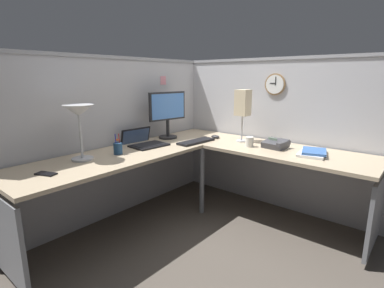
{
  "coord_description": "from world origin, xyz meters",
  "views": [
    {
      "loc": [
        -2.07,
        -1.58,
        1.39
      ],
      "look_at": [
        -0.08,
        0.09,
        0.79
      ],
      "focal_mm": 27.35,
      "sensor_mm": 36.0,
      "label": 1
    }
  ],
  "objects_px": {
    "monitor": "(168,111)",
    "desk_lamp_paper": "(243,104)",
    "office_phone": "(276,144)",
    "cell_phone": "(46,174)",
    "coffee_mug": "(249,142)",
    "computer_mouse": "(215,137)",
    "desk_lamp_dome": "(79,115)",
    "book_stack": "(313,153)",
    "pen_cup": "(118,148)",
    "laptop": "(143,142)",
    "keyboard": "(196,141)",
    "wall_clock": "(275,84)"
  },
  "relations": [
    {
      "from": "pen_cup",
      "to": "wall_clock",
      "type": "xyz_separation_m",
      "value": [
        1.42,
        -0.76,
        0.53
      ]
    },
    {
      "from": "monitor",
      "to": "coffee_mug",
      "type": "distance_m",
      "value": 0.94
    },
    {
      "from": "coffee_mug",
      "to": "pen_cup",
      "type": "bearing_deg",
      "value": 143.07
    },
    {
      "from": "laptop",
      "to": "computer_mouse",
      "type": "height_order",
      "value": "laptop"
    },
    {
      "from": "monitor",
      "to": "computer_mouse",
      "type": "xyz_separation_m",
      "value": [
        0.32,
        -0.4,
        -0.28
      ]
    },
    {
      "from": "pen_cup",
      "to": "coffee_mug",
      "type": "bearing_deg",
      "value": -36.93
    },
    {
      "from": "computer_mouse",
      "to": "desk_lamp_paper",
      "type": "relative_size",
      "value": 0.2
    },
    {
      "from": "pen_cup",
      "to": "cell_phone",
      "type": "bearing_deg",
      "value": -173.96
    },
    {
      "from": "laptop",
      "to": "desk_lamp_dome",
      "type": "height_order",
      "value": "desk_lamp_dome"
    },
    {
      "from": "desk_lamp_dome",
      "to": "cell_phone",
      "type": "distance_m",
      "value": 0.53
    },
    {
      "from": "monitor",
      "to": "desk_lamp_paper",
      "type": "xyz_separation_m",
      "value": [
        0.37,
        -0.7,
        0.09
      ]
    },
    {
      "from": "office_phone",
      "to": "desk_lamp_paper",
      "type": "height_order",
      "value": "desk_lamp_paper"
    },
    {
      "from": "desk_lamp_dome",
      "to": "pen_cup",
      "type": "xyz_separation_m",
      "value": [
        0.29,
        -0.08,
        -0.31
      ]
    },
    {
      "from": "cell_phone",
      "to": "office_phone",
      "type": "bearing_deg",
      "value": -48.32
    },
    {
      "from": "pen_cup",
      "to": "book_stack",
      "type": "distance_m",
      "value": 1.68
    },
    {
      "from": "monitor",
      "to": "pen_cup",
      "type": "xyz_separation_m",
      "value": [
        -0.77,
        -0.15,
        -0.24
      ]
    },
    {
      "from": "keyboard",
      "to": "wall_clock",
      "type": "relative_size",
      "value": 1.95
    },
    {
      "from": "cell_phone",
      "to": "wall_clock",
      "type": "height_order",
      "value": "wall_clock"
    },
    {
      "from": "desk_lamp_dome",
      "to": "book_stack",
      "type": "relative_size",
      "value": 1.39
    },
    {
      "from": "book_stack",
      "to": "coffee_mug",
      "type": "xyz_separation_m",
      "value": [
        -0.07,
        0.57,
        0.03
      ]
    },
    {
      "from": "computer_mouse",
      "to": "coffee_mug",
      "type": "bearing_deg",
      "value": -103.14
    },
    {
      "from": "cell_phone",
      "to": "office_phone",
      "type": "relative_size",
      "value": 0.64
    },
    {
      "from": "computer_mouse",
      "to": "desk_lamp_dome",
      "type": "relative_size",
      "value": 0.23
    },
    {
      "from": "computer_mouse",
      "to": "office_phone",
      "type": "distance_m",
      "value": 0.7
    },
    {
      "from": "keyboard",
      "to": "pen_cup",
      "type": "xyz_separation_m",
      "value": [
        -0.79,
        0.23,
        0.04
      ]
    },
    {
      "from": "book_stack",
      "to": "computer_mouse",
      "type": "bearing_deg",
      "value": 87.82
    },
    {
      "from": "office_phone",
      "to": "wall_clock",
      "type": "relative_size",
      "value": 1.03
    },
    {
      "from": "keyboard",
      "to": "office_phone",
      "type": "relative_size",
      "value": 1.9
    },
    {
      "from": "keyboard",
      "to": "office_phone",
      "type": "bearing_deg",
      "value": -63.79
    },
    {
      "from": "desk_lamp_dome",
      "to": "office_phone",
      "type": "distance_m",
      "value": 1.75
    },
    {
      "from": "monitor",
      "to": "wall_clock",
      "type": "bearing_deg",
      "value": -54.4
    },
    {
      "from": "wall_clock",
      "to": "pen_cup",
      "type": "bearing_deg",
      "value": 151.7
    },
    {
      "from": "book_stack",
      "to": "wall_clock",
      "type": "height_order",
      "value": "wall_clock"
    },
    {
      "from": "keyboard",
      "to": "cell_phone",
      "type": "xyz_separation_m",
      "value": [
        -1.44,
        0.16,
        -0.01
      ]
    },
    {
      "from": "laptop",
      "to": "wall_clock",
      "type": "bearing_deg",
      "value": -40.27
    },
    {
      "from": "desk_lamp_paper",
      "to": "wall_clock",
      "type": "distance_m",
      "value": 0.4
    },
    {
      "from": "coffee_mug",
      "to": "keyboard",
      "type": "bearing_deg",
      "value": 110.53
    },
    {
      "from": "computer_mouse",
      "to": "desk_lamp_paper",
      "type": "distance_m",
      "value": 0.47
    },
    {
      "from": "monitor",
      "to": "book_stack",
      "type": "distance_m",
      "value": 1.51
    },
    {
      "from": "pen_cup",
      "to": "office_phone",
      "type": "relative_size",
      "value": 0.79
    },
    {
      "from": "keyboard",
      "to": "coffee_mug",
      "type": "bearing_deg",
      "value": -65.51
    },
    {
      "from": "computer_mouse",
      "to": "desk_lamp_dome",
      "type": "distance_m",
      "value": 1.46
    },
    {
      "from": "cell_phone",
      "to": "book_stack",
      "type": "relative_size",
      "value": 0.45
    },
    {
      "from": "laptop",
      "to": "computer_mouse",
      "type": "distance_m",
      "value": 0.8
    },
    {
      "from": "laptop",
      "to": "wall_clock",
      "type": "xyz_separation_m",
      "value": [
        1.04,
        -0.88,
        0.56
      ]
    },
    {
      "from": "office_phone",
      "to": "book_stack",
      "type": "height_order",
      "value": "office_phone"
    },
    {
      "from": "monitor",
      "to": "laptop",
      "type": "bearing_deg",
      "value": -175.16
    },
    {
      "from": "office_phone",
      "to": "coffee_mug",
      "type": "xyz_separation_m",
      "value": [
        -0.11,
        0.22,
        0.01
      ]
    },
    {
      "from": "desk_lamp_paper",
      "to": "coffee_mug",
      "type": "relative_size",
      "value": 5.52
    },
    {
      "from": "computer_mouse",
      "to": "book_stack",
      "type": "height_order",
      "value": "book_stack"
    }
  ]
}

